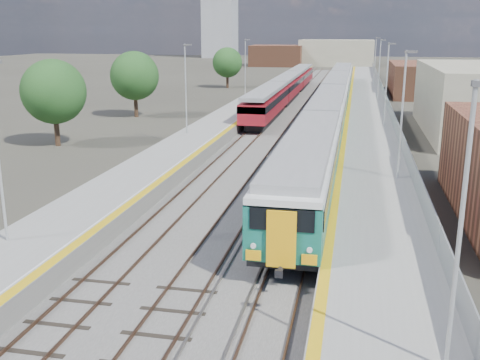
% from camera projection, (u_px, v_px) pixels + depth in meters
% --- Properties ---
extents(ground, '(320.00, 320.00, 0.00)m').
position_uv_depth(ground, '(318.00, 120.00, 61.70)').
color(ground, '#47443A').
rests_on(ground, ground).
extents(ballast_bed, '(10.50, 155.00, 0.06)m').
position_uv_depth(ballast_bed, '(300.00, 116.00, 64.49)').
color(ballast_bed, '#565451').
rests_on(ballast_bed, ground).
extents(tracks, '(8.96, 160.00, 0.17)m').
position_uv_depth(tracks, '(307.00, 114.00, 65.94)').
color(tracks, '#4C3323').
rests_on(tracks, ground).
extents(platform_right, '(4.70, 155.00, 8.52)m').
position_uv_depth(platform_right, '(367.00, 114.00, 62.89)').
color(platform_right, slate).
rests_on(platform_right, ground).
extents(platform_left, '(4.30, 155.00, 8.52)m').
position_uv_depth(platform_left, '(242.00, 110.00, 65.69)').
color(platform_left, slate).
rests_on(platform_left, ground).
extents(buildings, '(72.00, 185.50, 40.00)m').
position_uv_depth(buildings, '(274.00, 26.00, 146.29)').
color(buildings, brown).
rests_on(buildings, ground).
extents(green_train, '(3.02, 84.08, 3.33)m').
position_uv_depth(green_train, '(333.00, 100.00, 60.43)').
color(green_train, black).
rests_on(green_train, ground).
extents(red_train, '(2.71, 55.11, 3.43)m').
position_uv_depth(red_train, '(287.00, 87.00, 77.85)').
color(red_train, black).
rests_on(red_train, ground).
extents(tree_a, '(5.40, 5.40, 7.32)m').
position_uv_depth(tree_a, '(54.00, 92.00, 46.96)').
color(tree_a, '#382619').
rests_on(tree_a, ground).
extents(tree_b, '(5.44, 5.44, 7.38)m').
position_uv_depth(tree_b, '(135.00, 76.00, 62.88)').
color(tree_b, '#382619').
rests_on(tree_b, ground).
extents(tree_c, '(5.03, 5.03, 6.81)m').
position_uv_depth(tree_c, '(227.00, 63.00, 95.05)').
color(tree_c, '#382619').
rests_on(tree_c, ground).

